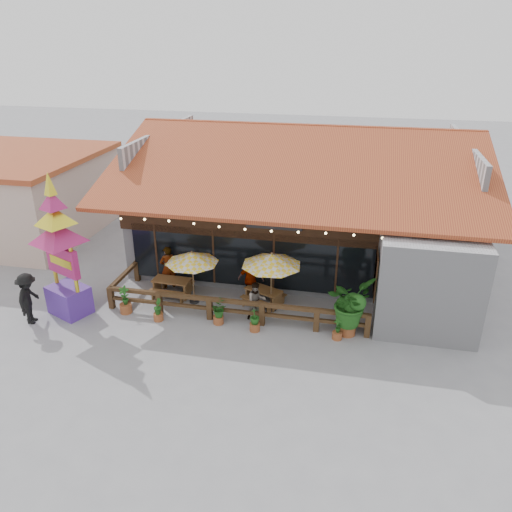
% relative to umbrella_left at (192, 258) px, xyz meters
% --- Properties ---
extents(ground, '(100.00, 100.00, 0.00)m').
position_rel_umbrella_left_xyz_m(ground, '(3.49, -0.61, -1.94)').
color(ground, gray).
rests_on(ground, ground).
extents(restaurant_building, '(15.50, 14.73, 6.09)m').
position_rel_umbrella_left_xyz_m(restaurant_building, '(3.75, 6.00, 0.27)').
color(restaurant_building, '#BAB9BF').
rests_on(restaurant_building, ground).
extents(patio_railing, '(10.00, 2.60, 0.92)m').
position_rel_umbrella_left_xyz_m(patio_railing, '(1.23, -0.87, -1.32)').
color(patio_railing, '#452F18').
rests_on(patio_railing, ground).
extents(neighbor_building, '(8.40, 8.40, 4.22)m').
position_rel_umbrella_left_xyz_m(neighbor_building, '(-11.51, 5.39, 0.20)').
color(neighbor_building, '#C8AC97').
rests_on(neighbor_building, ground).
extents(umbrella_left, '(2.70, 2.70, 2.22)m').
position_rel_umbrella_left_xyz_m(umbrella_left, '(0.00, 0.00, 0.00)').
color(umbrella_left, brown).
rests_on(umbrella_left, ground).
extents(umbrella_right, '(2.88, 2.88, 2.45)m').
position_rel_umbrella_left_xyz_m(umbrella_right, '(3.11, 0.04, 0.19)').
color(umbrella_right, brown).
rests_on(umbrella_right, ground).
extents(picnic_table_left, '(1.56, 1.35, 0.73)m').
position_rel_umbrella_left_xyz_m(picnic_table_left, '(-1.05, 0.34, -1.45)').
color(picnic_table_left, brown).
rests_on(picnic_table_left, ground).
extents(picnic_table_right, '(1.80, 1.69, 0.69)m').
position_rel_umbrella_left_xyz_m(picnic_table_right, '(2.76, 0.36, -1.48)').
color(picnic_table_right, brown).
rests_on(picnic_table_right, ground).
extents(thai_sign_tower, '(2.90, 2.90, 5.95)m').
position_rel_umbrella_left_xyz_m(thai_sign_tower, '(-4.40, -1.76, 1.21)').
color(thai_sign_tower, '#4E2791').
rests_on(thai_sign_tower, ground).
extents(tropical_plant, '(1.98, 2.07, 2.21)m').
position_rel_umbrella_left_xyz_m(tropical_plant, '(6.09, -1.09, -0.68)').
color(tropical_plant, brown).
rests_on(tropical_plant, ground).
extents(diner_a, '(0.81, 0.79, 1.88)m').
position_rel_umbrella_left_xyz_m(diner_a, '(-1.43, 0.97, -1.00)').
color(diner_a, '#382111').
rests_on(diner_a, ground).
extents(diner_b, '(0.90, 0.83, 1.49)m').
position_rel_umbrella_left_xyz_m(diner_b, '(2.69, -0.71, -1.19)').
color(diner_b, '#382111').
rests_on(diner_b, ground).
extents(diner_c, '(1.06, 0.48, 1.78)m').
position_rel_umbrella_left_xyz_m(diner_c, '(2.17, 0.70, -1.05)').
color(diner_c, '#382111').
rests_on(diner_c, ground).
extents(pedestrian, '(1.00, 1.41, 1.99)m').
position_rel_umbrella_left_xyz_m(pedestrian, '(-5.41, -2.69, -0.95)').
color(pedestrian, black).
rests_on(pedestrian, ground).
extents(planter_a, '(0.46, 0.46, 1.13)m').
position_rel_umbrella_left_xyz_m(planter_a, '(-2.31, -1.34, -1.47)').
color(planter_a, brown).
rests_on(planter_a, ground).
extents(planter_b, '(0.37, 0.39, 0.90)m').
position_rel_umbrella_left_xyz_m(planter_b, '(-0.88, -1.61, -1.53)').
color(planter_b, brown).
rests_on(planter_b, ground).
extents(planter_c, '(0.75, 0.76, 0.94)m').
position_rel_umbrella_left_xyz_m(planter_c, '(1.39, -1.36, -1.41)').
color(planter_c, brown).
rests_on(planter_c, ground).
extents(planter_d, '(0.49, 0.49, 0.92)m').
position_rel_umbrella_left_xyz_m(planter_d, '(2.81, -1.56, -1.50)').
color(planter_d, brown).
rests_on(planter_d, ground).
extents(planter_e, '(0.36, 0.36, 0.86)m').
position_rel_umbrella_left_xyz_m(planter_e, '(5.76, -1.48, -1.58)').
color(planter_e, brown).
rests_on(planter_e, ground).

